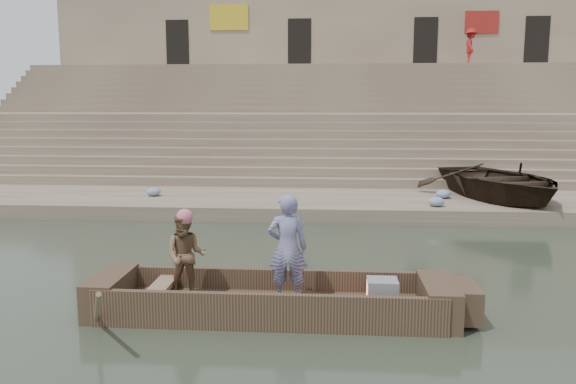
# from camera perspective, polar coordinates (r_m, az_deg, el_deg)

# --- Properties ---
(ground) EXTENTS (120.00, 120.00, 0.00)m
(ground) POSITION_cam_1_polar(r_m,az_deg,el_deg) (9.98, 4.76, -10.38)
(ground) COLOR #2C3628
(ground) RESTS_ON ground
(lower_landing) EXTENTS (32.00, 4.00, 0.40)m
(lower_landing) POSITION_cam_1_polar(r_m,az_deg,el_deg) (17.69, 4.61, -1.20)
(lower_landing) COLOR gray
(lower_landing) RESTS_ON ground
(mid_landing) EXTENTS (32.00, 3.00, 2.80)m
(mid_landing) POSITION_cam_1_polar(r_m,az_deg,el_deg) (24.99, 4.59, 4.52)
(mid_landing) COLOR gray
(mid_landing) RESTS_ON ground
(upper_landing) EXTENTS (32.00, 3.00, 5.20)m
(upper_landing) POSITION_cam_1_polar(r_m,az_deg,el_deg) (31.93, 4.58, 7.62)
(upper_landing) COLOR gray
(upper_landing) RESTS_ON ground
(ghat_steps) EXTENTS (32.00, 11.00, 5.20)m
(ghat_steps) POSITION_cam_1_polar(r_m,az_deg,el_deg) (26.66, 4.59, 5.65)
(ghat_steps) COLOR gray
(ghat_steps) RESTS_ON ground
(building_wall) EXTENTS (32.00, 5.07, 11.20)m
(building_wall) POSITION_cam_1_polar(r_m,az_deg,el_deg) (35.99, 4.62, 12.54)
(building_wall) COLOR tan
(building_wall) RESTS_ON ground
(main_rowboat) EXTENTS (5.00, 1.30, 0.22)m
(main_rowboat) POSITION_cam_1_polar(r_m,az_deg,el_deg) (9.16, -1.70, -11.42)
(main_rowboat) COLOR brown
(main_rowboat) RESTS_ON ground
(rowboat_trim) EXTENTS (6.04, 2.63, 2.02)m
(rowboat_trim) POSITION_cam_1_polar(r_m,az_deg,el_deg) (9.07, -0.35, -10.30)
(rowboat_trim) COLOR brown
(rowboat_trim) RESTS_ON ground
(standing_man) EXTENTS (0.65, 0.46, 1.69)m
(standing_man) POSITION_cam_1_polar(r_m,az_deg,el_deg) (8.93, -0.05, -5.54)
(standing_man) COLOR navy
(standing_man) RESTS_ON main_rowboat
(rowing_man) EXTENTS (0.69, 0.55, 1.35)m
(rowing_man) POSITION_cam_1_polar(r_m,az_deg,el_deg) (9.28, -10.04, -6.19)
(rowing_man) COLOR #277545
(rowing_man) RESTS_ON main_rowboat
(television) EXTENTS (0.46, 0.42, 0.40)m
(television) POSITION_cam_1_polar(r_m,az_deg,el_deg) (9.05, 9.20, -9.72)
(television) COLOR gray
(television) RESTS_ON main_rowboat
(beached_rowboat) EXTENTS (5.08, 6.11, 1.09)m
(beached_rowboat) POSITION_cam_1_polar(r_m,az_deg,el_deg) (18.51, 20.13, 1.07)
(beached_rowboat) COLOR #2D2116
(beached_rowboat) RESTS_ON lower_landing
(pedestrian) EXTENTS (0.89, 1.34, 1.93)m
(pedestrian) POSITION_cam_1_polar(r_m,az_deg,el_deg) (33.05, 17.58, 13.48)
(pedestrian) COLOR #A31B1B
(pedestrian) RESTS_ON upper_landing
(cloth_bundles) EXTENTS (10.76, 1.85, 0.26)m
(cloth_bundles) POSITION_cam_1_polar(r_m,az_deg,el_deg) (17.44, 8.92, -0.32)
(cloth_bundles) COLOR #3F5999
(cloth_bundles) RESTS_ON lower_landing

